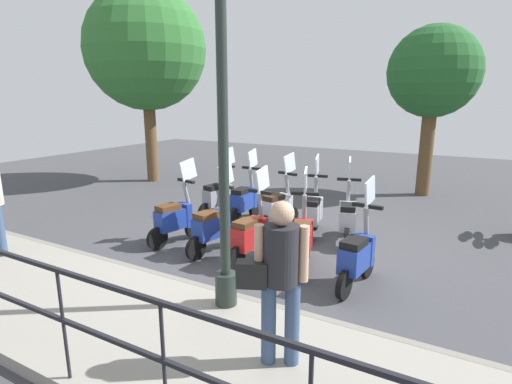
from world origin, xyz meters
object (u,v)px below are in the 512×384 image
object	(u,v)px
tree_large	(146,50)
scooter_far_4	(219,196)
scooter_near_2	(251,235)
scooter_near_4	(175,218)
lamp_post_near	(223,143)
scooter_far_1	(313,212)
scooter_far_2	(278,207)
scooter_near_3	(213,226)
scooter_far_0	(347,217)
scooter_near_1	(302,238)
pedestrian_with_bag	(279,272)
scooter_far_3	(245,200)
scooter_near_0	(357,255)
tree_distant	(434,74)

from	to	relation	value
tree_large	scooter_far_4	xyz separation A→B (m)	(-2.33, -4.11, -3.52)
scooter_near_2	scooter_near_4	xyz separation A→B (m)	(0.11, 1.64, 0.00)
lamp_post_near	scooter_far_1	world-z (taller)	lamp_post_near
tree_large	scooter_far_2	xyz separation A→B (m)	(-2.53, -5.67, -3.52)
scooter_near_2	scooter_far_1	bearing A→B (deg)	-7.84
scooter_near_3	scooter_far_0	distance (m)	2.46
scooter_near_1	scooter_near_3	xyz separation A→B (m)	(-0.17, 1.56, 0.00)
scooter_near_3	scooter_far_1	distance (m)	2.02
lamp_post_near	scooter_far_0	xyz separation A→B (m)	(3.20, -0.56, -1.64)
scooter_near_2	pedestrian_with_bag	bearing A→B (deg)	-139.96
scooter_far_2	scooter_near_1	bearing A→B (deg)	-128.74
scooter_near_2	scooter_far_3	xyz separation A→B (m)	(1.85, 1.20, 0.00)
pedestrian_with_bag	scooter_near_2	xyz separation A→B (m)	(2.22, 1.55, -0.60)
lamp_post_near	scooter_far_2	bearing A→B (deg)	14.57
lamp_post_near	scooter_near_2	size ratio (longest dim) A/B	2.88
scooter_near_0	lamp_post_near	bearing A→B (deg)	148.07
scooter_far_1	scooter_far_0	bearing A→B (deg)	-104.91
scooter_near_3	scooter_far_2	world-z (taller)	same
scooter_near_0	scooter_near_3	world-z (taller)	same
pedestrian_with_bag	scooter_near_3	size ratio (longest dim) A/B	1.03
scooter_far_0	scooter_near_1	bearing A→B (deg)	152.36
scooter_near_1	scooter_near_2	bearing A→B (deg)	89.76
pedestrian_with_bag	tree_large	size ratio (longest dim) A/B	0.27
scooter_near_2	scooter_far_2	world-z (taller)	same
lamp_post_near	scooter_near_4	xyz separation A→B (m)	(1.64, 2.15, -1.64)
scooter_near_2	tree_large	bearing A→B (deg)	60.14
pedestrian_with_bag	scooter_near_4	xyz separation A→B (m)	(2.34, 3.19, -0.60)
scooter_near_2	scooter_near_3	size ratio (longest dim) A/B	1.00
scooter_near_3	scooter_far_3	world-z (taller)	same
lamp_post_near	scooter_far_2	xyz separation A→B (m)	(3.20, 0.83, -1.64)
scooter_near_0	scooter_far_2	size ratio (longest dim) A/B	1.00
lamp_post_near	scooter_near_3	xyz separation A→B (m)	(1.59, 1.29, -1.64)
scooter_far_0	lamp_post_near	bearing A→B (deg)	153.88
pedestrian_with_bag	tree_distant	distance (m)	8.80
scooter_near_1	lamp_post_near	bearing A→B (deg)	154.11
scooter_near_4	scooter_near_1	bearing A→B (deg)	-73.80
scooter_far_1	scooter_far_3	size ratio (longest dim) A/B	1.00
scooter_near_0	scooter_far_0	distance (m)	1.83
scooter_far_1	scooter_far_3	distance (m)	1.60
scooter_far_2	scooter_far_4	distance (m)	1.57
pedestrian_with_bag	tree_large	distance (m)	10.32
scooter_near_0	scooter_far_2	world-z (taller)	same
lamp_post_near	scooter_near_3	size ratio (longest dim) A/B	2.88
scooter_far_0	scooter_near_3	bearing A→B (deg)	114.75
pedestrian_with_bag	scooter_far_1	size ratio (longest dim) A/B	1.03
scooter_far_2	scooter_near_2	bearing A→B (deg)	-155.51
tree_large	scooter_far_1	xyz separation A→B (m)	(-2.49, -6.39, -3.52)
lamp_post_near	scooter_near_1	world-z (taller)	lamp_post_near
scooter_near_1	scooter_near_4	distance (m)	2.43
pedestrian_with_bag	scooter_far_1	xyz separation A→B (m)	(3.94, 1.15, -0.60)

